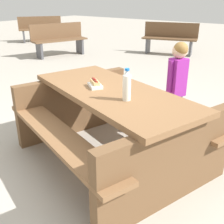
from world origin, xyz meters
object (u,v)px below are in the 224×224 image
(soda_bottle, at_px, (127,86))
(hotdog_tray, at_px, (95,84))
(picnic_table, at_px, (112,120))
(park_bench_near, at_px, (170,38))
(child_in_coat, at_px, (177,78))
(park_bench_far, at_px, (41,28))
(park_bench_mid, at_px, (59,39))

(soda_bottle, bearing_deg, hotdog_tray, -14.23)
(picnic_table, relative_size, park_bench_near, 1.38)
(park_bench_near, bearing_deg, soda_bottle, 112.12)
(child_in_coat, relative_size, park_bench_near, 0.71)
(hotdog_tray, bearing_deg, park_bench_far, -35.97)
(picnic_table, xyz_separation_m, park_bench_mid, (4.30, -3.33, 0.00))
(park_bench_near, height_order, park_bench_mid, same)
(hotdog_tray, height_order, park_bench_far, park_bench_far)
(picnic_table, xyz_separation_m, park_bench_far, (6.67, -4.68, 0.00))
(hotdog_tray, xyz_separation_m, park_bench_far, (6.50, -4.71, -0.33))
(hotdog_tray, distance_m, child_in_coat, 1.03)
(soda_bottle, distance_m, park_bench_near, 5.96)
(hotdog_tray, height_order, park_bench_near, park_bench_near)
(soda_bottle, relative_size, park_bench_near, 0.18)
(park_bench_mid, bearing_deg, picnic_table, 142.21)
(hotdog_tray, relative_size, park_bench_near, 0.14)
(soda_bottle, bearing_deg, park_bench_mid, -37.34)
(soda_bottle, relative_size, park_bench_far, 0.19)
(child_in_coat, bearing_deg, hotdog_tray, 65.13)
(picnic_table, xyz_separation_m, hotdog_tray, (0.18, 0.03, 0.34))
(hotdog_tray, bearing_deg, soda_bottle, 165.77)
(park_bench_mid, bearing_deg, hotdog_tray, 140.76)
(park_bench_far, bearing_deg, child_in_coat, 151.35)
(hotdog_tray, distance_m, park_bench_far, 8.03)
(picnic_table, height_order, hotdog_tray, hotdog_tray)
(picnic_table, distance_m, park_bench_far, 8.15)
(hotdog_tray, xyz_separation_m, child_in_coat, (-0.43, -0.93, -0.08))
(picnic_table, relative_size, child_in_coat, 1.94)
(hotdog_tray, xyz_separation_m, park_bench_mid, (4.12, -3.37, -0.33))
(park_bench_far, bearing_deg, picnic_table, 144.96)
(park_bench_mid, bearing_deg, soda_bottle, 142.66)
(park_bench_near, height_order, park_bench_far, same)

